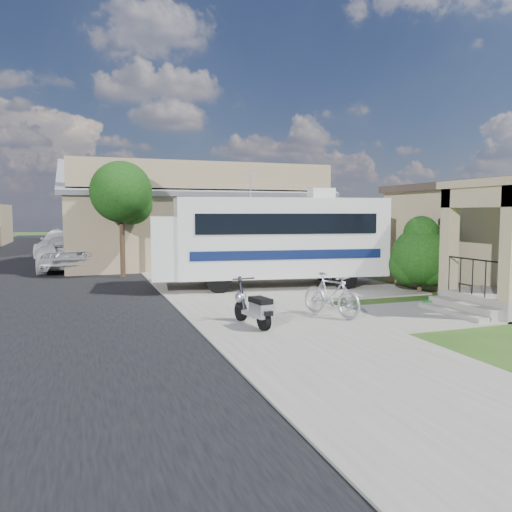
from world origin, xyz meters
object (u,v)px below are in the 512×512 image
object	(u,v)px
scooter	(254,308)
garden_hose	(431,304)
bicycle	(331,297)
shrub	(421,254)
motorhome	(271,238)
pickup_truck	(68,253)
van	(63,243)

from	to	relation	value
scooter	garden_hose	bearing A→B (deg)	-0.76
bicycle	shrub	bearing A→B (deg)	6.95
bicycle	garden_hose	world-z (taller)	bicycle
motorhome	pickup_truck	xyz separation A→B (m)	(-6.67, 8.02, -0.96)
scooter	pickup_truck	bearing A→B (deg)	97.87
shrub	van	size ratio (longest dim) A/B	0.45
bicycle	garden_hose	xyz separation A→B (m)	(3.24, 0.39, -0.43)
pickup_truck	van	bearing A→B (deg)	-88.12
motorhome	pickup_truck	size ratio (longest dim) A/B	1.48
motorhome	pickup_truck	bearing A→B (deg)	137.22
motorhome	van	distance (m)	16.74
scooter	garden_hose	size ratio (longest dim) A/B	3.93
bicycle	pickup_truck	bearing A→B (deg)	93.35
pickup_truck	garden_hose	xyz separation A→B (m)	(9.48, -12.84, -0.67)
scooter	van	bearing A→B (deg)	93.41
scooter	van	world-z (taller)	van
shrub	motorhome	bearing A→B (deg)	145.91
van	bicycle	bearing A→B (deg)	-62.26
motorhome	shrub	world-z (taller)	motorhome
shrub	garden_hose	world-z (taller)	shrub
motorhome	garden_hose	size ratio (longest dim) A/B	20.06
scooter	bicycle	size ratio (longest dim) A/B	0.90
pickup_truck	bicycle	bearing A→B (deg)	113.61
garden_hose	pickup_truck	bearing A→B (deg)	126.45
pickup_truck	van	size ratio (longest dim) A/B	0.98
scooter	van	xyz separation A→B (m)	(-4.57, 20.72, 0.34)
shrub	pickup_truck	distance (m)	15.20
pickup_truck	garden_hose	distance (m)	15.97
scooter	motorhome	bearing A→B (deg)	56.60
motorhome	bicycle	xyz separation A→B (m)	(-0.43, -5.21, -1.19)
motorhome	bicycle	world-z (taller)	motorhome
scooter	pickup_truck	world-z (taller)	pickup_truck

